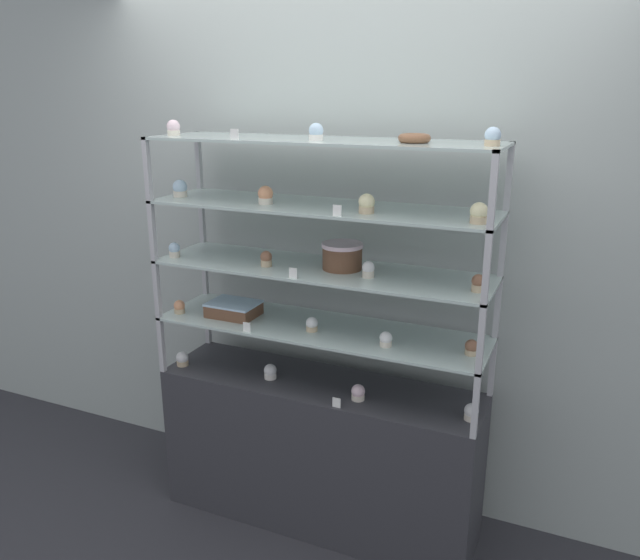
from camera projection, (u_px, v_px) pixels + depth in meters
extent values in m
plane|color=#2D2D33|center=(320.00, 515.00, 3.12)|extent=(20.00, 20.00, 0.00)
cube|color=#A8B2AD|center=(349.00, 247.00, 3.04)|extent=(8.00, 0.05, 2.60)
cube|color=#333338|center=(320.00, 451.00, 3.01)|extent=(1.51, 0.42, 0.73)
cube|color=#B7B7BC|center=(208.00, 318.00, 3.32)|extent=(0.02, 0.02, 0.28)
cube|color=#B7B7BC|center=(492.00, 366.00, 2.74)|extent=(0.02, 0.02, 0.28)
cube|color=#B7B7BC|center=(161.00, 345.00, 2.98)|extent=(0.02, 0.02, 0.28)
cube|color=#B7B7BC|center=(476.00, 406.00, 2.40)|extent=(0.02, 0.02, 0.28)
cube|color=#B2C6C1|center=(320.00, 328.00, 2.82)|extent=(1.51, 0.42, 0.01)
cube|color=#B7B7BC|center=(205.00, 268.00, 3.24)|extent=(0.02, 0.02, 0.28)
cube|color=#B7B7BC|center=(498.00, 307.00, 2.66)|extent=(0.02, 0.02, 0.28)
cube|color=#B7B7BC|center=(157.00, 289.00, 2.90)|extent=(0.02, 0.02, 0.28)
cube|color=#B7B7BC|center=(481.00, 339.00, 2.32)|extent=(0.02, 0.02, 0.28)
cube|color=#B2C6C1|center=(320.00, 269.00, 2.74)|extent=(1.51, 0.42, 0.01)
cube|color=#B7B7BC|center=(202.00, 216.00, 3.16)|extent=(0.02, 0.02, 0.28)
cube|color=#B7B7BC|center=(503.00, 244.00, 2.58)|extent=(0.02, 0.02, 0.28)
cube|color=#B7B7BC|center=(152.00, 231.00, 2.82)|extent=(0.02, 0.02, 0.28)
cube|color=#B7B7BC|center=(487.00, 267.00, 2.24)|extent=(0.02, 0.02, 0.28)
cube|color=#B2C6C1|center=(320.00, 207.00, 2.66)|extent=(1.51, 0.42, 0.01)
cube|color=#B7B7BC|center=(199.00, 160.00, 3.08)|extent=(0.02, 0.02, 0.28)
cube|color=#B7B7BC|center=(509.00, 177.00, 2.50)|extent=(0.02, 0.02, 0.28)
cube|color=#B7B7BC|center=(147.00, 169.00, 2.74)|extent=(0.02, 0.02, 0.28)
cube|color=#B7B7BC|center=(493.00, 190.00, 2.16)|extent=(0.02, 0.02, 0.28)
cube|color=#B2C6C1|center=(320.00, 141.00, 2.58)|extent=(1.51, 0.42, 0.01)
cylinder|color=brown|center=(342.00, 258.00, 2.71)|extent=(0.17, 0.17, 0.10)
cylinder|color=silver|center=(342.00, 245.00, 2.70)|extent=(0.18, 0.18, 0.02)
cube|color=brown|center=(234.00, 310.00, 2.96)|extent=(0.23, 0.17, 0.06)
cube|color=silver|center=(233.00, 303.00, 2.95)|extent=(0.23, 0.17, 0.01)
cylinder|color=#CCB28C|center=(183.00, 363.00, 3.08)|extent=(0.06, 0.06, 0.02)
sphere|color=white|center=(182.00, 358.00, 3.07)|extent=(0.06, 0.06, 0.06)
cylinder|color=white|center=(270.00, 376.00, 2.94)|extent=(0.06, 0.06, 0.02)
sphere|color=white|center=(270.00, 370.00, 2.93)|extent=(0.06, 0.06, 0.06)
cylinder|color=beige|center=(358.00, 397.00, 2.74)|extent=(0.06, 0.06, 0.02)
sphere|color=silver|center=(358.00, 391.00, 2.73)|extent=(0.06, 0.06, 0.06)
cylinder|color=beige|center=(471.00, 417.00, 2.57)|extent=(0.06, 0.06, 0.02)
sphere|color=white|center=(472.00, 411.00, 2.56)|extent=(0.06, 0.06, 0.06)
cube|color=white|center=(336.00, 403.00, 2.67)|extent=(0.04, 0.00, 0.04)
cylinder|color=#CCB28C|center=(180.00, 311.00, 2.99)|extent=(0.05, 0.05, 0.02)
sphere|color=#E5996B|center=(179.00, 306.00, 2.99)|extent=(0.05, 0.05, 0.05)
cylinder|color=#CCB28C|center=(312.00, 328.00, 2.77)|extent=(0.05, 0.05, 0.02)
sphere|color=white|center=(312.00, 323.00, 2.76)|extent=(0.05, 0.05, 0.05)
cylinder|color=beige|center=(386.00, 344.00, 2.61)|extent=(0.05, 0.05, 0.02)
sphere|color=white|center=(386.00, 338.00, 2.60)|extent=(0.05, 0.05, 0.05)
cylinder|color=#CCB28C|center=(471.00, 352.00, 2.52)|extent=(0.05, 0.05, 0.02)
sphere|color=#8C5B42|center=(471.00, 346.00, 2.52)|extent=(0.05, 0.05, 0.05)
cube|color=white|center=(247.00, 327.00, 2.76)|extent=(0.04, 0.00, 0.04)
cylinder|color=beige|center=(175.00, 254.00, 2.91)|extent=(0.05, 0.05, 0.03)
sphere|color=silver|center=(174.00, 248.00, 2.91)|extent=(0.05, 0.05, 0.05)
cylinder|color=#CCB28C|center=(266.00, 263.00, 2.76)|extent=(0.05, 0.05, 0.03)
sphere|color=#8C5B42|center=(266.00, 257.00, 2.76)|extent=(0.05, 0.05, 0.05)
cylinder|color=beige|center=(368.00, 274.00, 2.60)|extent=(0.05, 0.05, 0.03)
sphere|color=white|center=(368.00, 267.00, 2.59)|extent=(0.05, 0.05, 0.05)
cylinder|color=#CCB28C|center=(478.00, 288.00, 2.42)|extent=(0.05, 0.05, 0.03)
sphere|color=#8C5B42|center=(478.00, 281.00, 2.41)|extent=(0.05, 0.05, 0.05)
cube|color=white|center=(293.00, 273.00, 2.58)|extent=(0.04, 0.00, 0.04)
cylinder|color=beige|center=(180.00, 194.00, 2.87)|extent=(0.06, 0.06, 0.03)
sphere|color=silver|center=(180.00, 187.00, 2.86)|extent=(0.07, 0.07, 0.07)
cylinder|color=beige|center=(266.00, 201.00, 2.69)|extent=(0.06, 0.06, 0.03)
sphere|color=#E5996B|center=(265.00, 193.00, 2.68)|extent=(0.07, 0.07, 0.07)
cylinder|color=#CCB28C|center=(366.00, 210.00, 2.49)|extent=(0.06, 0.06, 0.03)
sphere|color=#F4EAB2|center=(367.00, 202.00, 2.48)|extent=(0.07, 0.07, 0.07)
cylinder|color=#CCB28C|center=(478.00, 220.00, 2.30)|extent=(0.06, 0.06, 0.03)
sphere|color=#F4EAB2|center=(479.00, 211.00, 2.29)|extent=(0.07, 0.07, 0.07)
cube|color=white|center=(337.00, 211.00, 2.43)|extent=(0.04, 0.00, 0.04)
cylinder|color=beige|center=(174.00, 133.00, 2.78)|extent=(0.06, 0.06, 0.02)
sphere|color=silver|center=(173.00, 126.00, 2.78)|extent=(0.06, 0.06, 0.06)
cylinder|color=white|center=(316.00, 137.00, 2.51)|extent=(0.06, 0.06, 0.02)
sphere|color=silver|center=(316.00, 130.00, 2.51)|extent=(0.06, 0.06, 0.06)
cylinder|color=#CCB28C|center=(492.00, 143.00, 2.26)|extent=(0.06, 0.06, 0.02)
sphere|color=silver|center=(493.00, 135.00, 2.25)|extent=(0.06, 0.06, 0.06)
cube|color=white|center=(234.00, 134.00, 2.52)|extent=(0.04, 0.00, 0.04)
torus|color=brown|center=(414.00, 138.00, 2.39)|extent=(0.13, 0.13, 0.03)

